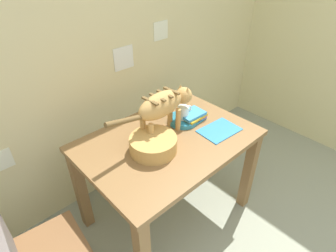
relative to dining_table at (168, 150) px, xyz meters
name	(u,v)px	position (x,y,z in m)	size (l,w,h in m)	color
wall_rear	(97,42)	(-0.05, 0.67, 0.60)	(4.36, 0.11, 2.50)	beige
dining_table	(168,150)	(0.00, 0.00, 0.00)	(1.14, 0.81, 0.75)	olive
cat	(164,105)	(0.02, 0.06, 0.32)	(0.69, 0.16, 0.31)	tan
saucer_bowl	(183,120)	(0.22, 0.07, 0.11)	(0.21, 0.21, 0.03)	teal
coffee_mug	(184,112)	(0.22, 0.07, 0.18)	(0.13, 0.08, 0.09)	white
magazine	(219,130)	(0.32, -0.18, 0.10)	(0.27, 0.19, 0.01)	#2E7FC0
book_stack	(192,116)	(0.28, 0.04, 0.13)	(0.20, 0.16, 0.07)	#3093CC
wicker_basket	(153,144)	(-0.15, -0.03, 0.15)	(0.29, 0.29, 0.10)	tan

